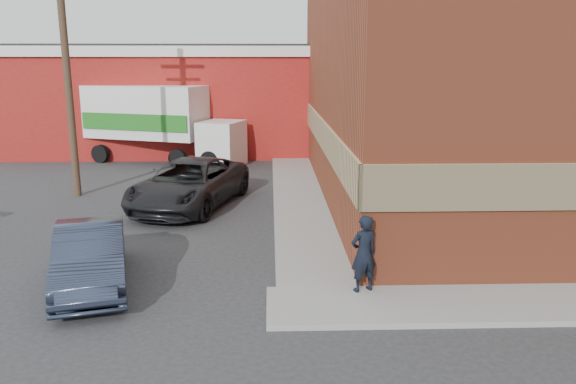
# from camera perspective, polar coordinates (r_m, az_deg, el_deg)

# --- Properties ---
(ground) EXTENTS (90.00, 90.00, 0.00)m
(ground) POSITION_cam_1_polar(r_m,az_deg,el_deg) (12.33, 0.20, -10.11)
(ground) COLOR #28282B
(ground) RESTS_ON ground
(brick_building) EXTENTS (14.25, 18.25, 9.36)m
(brick_building) POSITION_cam_1_polar(r_m,az_deg,el_deg) (22.16, 22.35, 11.82)
(brick_building) COLOR brown
(brick_building) RESTS_ON ground
(sidewalk_west) EXTENTS (1.80, 18.00, 0.12)m
(sidewalk_west) POSITION_cam_1_polar(r_m,az_deg,el_deg) (20.90, 0.97, -0.04)
(sidewalk_west) COLOR gray
(sidewalk_west) RESTS_ON ground
(warehouse) EXTENTS (16.30, 8.30, 5.60)m
(warehouse) POSITION_cam_1_polar(r_m,az_deg,el_deg) (31.87, -12.10, 9.33)
(warehouse) COLOR maroon
(warehouse) RESTS_ON ground
(utility_pole) EXTENTS (2.00, 0.26, 9.00)m
(utility_pole) POSITION_cam_1_polar(r_m,az_deg,el_deg) (21.50, -21.60, 12.04)
(utility_pole) COLOR #4B3725
(utility_pole) RESTS_ON ground
(man) EXTENTS (0.71, 0.59, 1.66)m
(man) POSITION_cam_1_polar(r_m,az_deg,el_deg) (11.90, 7.68, -6.21)
(man) COLOR black
(man) RESTS_ON sidewalk_south
(sedan) EXTENTS (2.47, 4.38, 1.37)m
(sedan) POSITION_cam_1_polar(r_m,az_deg,el_deg) (13.15, -19.42, -6.18)
(sedan) COLOR #293144
(sedan) RESTS_ON ground
(suv_a) EXTENTS (4.12, 6.22, 1.59)m
(suv_a) POSITION_cam_1_polar(r_m,az_deg,el_deg) (19.26, -9.99, 0.83)
(suv_a) COLOR black
(suv_a) RESTS_ON ground
(box_truck) EXTENTS (7.75, 4.56, 3.67)m
(box_truck) POSITION_cam_1_polar(r_m,az_deg,el_deg) (27.70, -12.86, 7.27)
(box_truck) COLOR white
(box_truck) RESTS_ON ground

